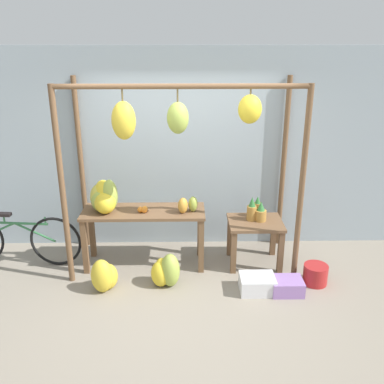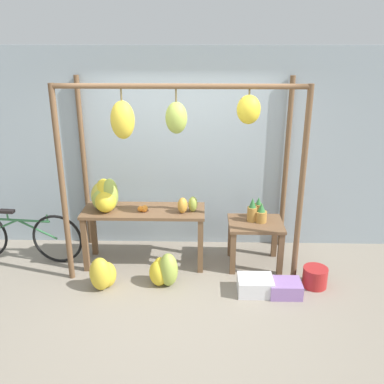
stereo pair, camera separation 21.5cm
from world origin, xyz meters
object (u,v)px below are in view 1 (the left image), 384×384
(banana_pile_ground_right, at_px, (165,272))
(parked_bicycle, at_px, (17,239))
(papaya_pile, at_px, (188,205))
(banana_pile_on_table, at_px, (104,198))
(banana_pile_ground_left, at_px, (105,276))
(orange_pile, at_px, (144,209))
(fruit_crate_white, at_px, (257,284))
(fruit_crate_purple, at_px, (287,286))
(pineapple_cluster, at_px, (257,211))
(blue_bucket, at_px, (315,274))

(banana_pile_ground_right, height_order, parked_bicycle, parked_bicycle)
(parked_bicycle, height_order, papaya_pile, papaya_pile)
(banana_pile_on_table, bearing_deg, banana_pile_ground_left, -83.68)
(orange_pile, height_order, fruit_crate_white, orange_pile)
(banana_pile_ground_left, height_order, fruit_crate_purple, banana_pile_ground_left)
(orange_pile, xyz_separation_m, fruit_crate_white, (1.40, -0.64, -0.72))
(banana_pile_on_table, xyz_separation_m, orange_pile, (0.51, -0.04, -0.14))
(banana_pile_on_table, distance_m, fruit_crate_purple, 2.52)
(banana_pile_ground_left, relative_size, banana_pile_ground_right, 0.99)
(fruit_crate_white, relative_size, parked_bicycle, 0.24)
(fruit_crate_white, relative_size, fruit_crate_purple, 1.11)
(orange_pile, height_order, banana_pile_ground_left, orange_pile)
(pineapple_cluster, bearing_deg, fruit_crate_white, -95.98)
(pineapple_cluster, height_order, papaya_pile, papaya_pile)
(fruit_crate_white, xyz_separation_m, papaya_pile, (-0.83, 0.62, 0.78))
(orange_pile, relative_size, parked_bicycle, 0.07)
(banana_pile_ground_left, bearing_deg, banana_pile_on_table, 96.32)
(banana_pile_ground_left, bearing_deg, papaya_pile, 29.12)
(pineapple_cluster, bearing_deg, papaya_pile, -172.28)
(papaya_pile, height_order, fruit_crate_purple, papaya_pile)
(blue_bucket, height_order, fruit_crate_purple, blue_bucket)
(banana_pile_ground_right, distance_m, fruit_crate_purple, 1.48)
(banana_pile_ground_left, height_order, parked_bicycle, parked_bicycle)
(banana_pile_ground_right, bearing_deg, blue_bucket, 0.39)
(papaya_pile, relative_size, fruit_crate_purple, 0.74)
(banana_pile_ground_left, relative_size, blue_bucket, 1.42)
(banana_pile_on_table, height_order, banana_pile_ground_right, banana_pile_on_table)
(parked_bicycle, relative_size, papaya_pile, 6.29)
(banana_pile_ground_right, height_order, papaya_pile, papaya_pile)
(banana_pile_on_table, relative_size, blue_bucket, 1.44)
(fruit_crate_purple, bearing_deg, orange_pile, 158.91)
(pineapple_cluster, xyz_separation_m, fruit_crate_purple, (0.27, -0.78, -0.65))
(papaya_pile, bearing_deg, blue_bucket, -16.19)
(orange_pile, bearing_deg, banana_pile_on_table, 175.09)
(banana_pile_on_table, distance_m, pineapple_cluster, 2.00)
(parked_bicycle, bearing_deg, pineapple_cluster, 0.36)
(banana_pile_ground_right, distance_m, parked_bicycle, 2.08)
(fruit_crate_white, bearing_deg, banana_pile_on_table, 160.33)
(banana_pile_on_table, bearing_deg, fruit_crate_white, -19.67)
(banana_pile_on_table, height_order, orange_pile, banana_pile_on_table)
(orange_pile, xyz_separation_m, pineapple_cluster, (1.48, 0.11, -0.07))
(blue_bucket, distance_m, papaya_pile, 1.81)
(banana_pile_ground_right, xyz_separation_m, papaya_pile, (0.28, 0.47, 0.69))
(parked_bicycle, distance_m, papaya_pile, 2.34)
(banana_pile_on_table, distance_m, banana_pile_ground_left, 0.99)
(orange_pile, xyz_separation_m, fruit_crate_purple, (1.75, -0.67, -0.73))
(orange_pile, xyz_separation_m, blue_bucket, (2.15, -0.47, -0.69))
(banana_pile_on_table, height_order, pineapple_cluster, banana_pile_on_table)
(banana_pile_ground_right, relative_size, parked_bicycle, 0.25)
(banana_pile_on_table, xyz_separation_m, fruit_crate_purple, (2.26, -0.72, -0.87))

